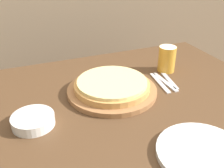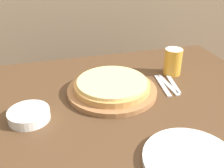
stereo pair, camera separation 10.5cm
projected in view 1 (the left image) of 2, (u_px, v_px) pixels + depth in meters
dining_table at (134, 166)px, 1.18m from camera, size 1.16×0.99×0.70m
pizza_on_board at (112, 87)px, 1.06m from camera, size 0.36×0.36×0.06m
beer_glass at (167, 58)px, 1.22m from camera, size 0.08×0.08×0.12m
dinner_plate at (203, 153)px, 0.75m from camera, size 0.27×0.27×0.02m
side_bowl at (33, 120)px, 0.87m from camera, size 0.14×0.14×0.04m
fork at (160, 83)px, 1.14m from camera, size 0.04×0.19×0.00m
dinner_knife at (165, 82)px, 1.15m from camera, size 0.02×0.19×0.00m
spoon at (170, 81)px, 1.15m from camera, size 0.04×0.16×0.00m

